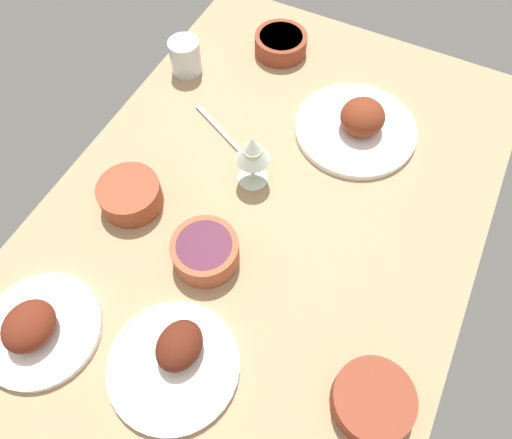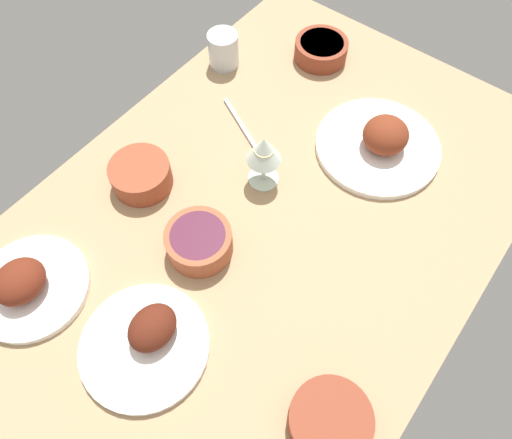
{
  "view_description": "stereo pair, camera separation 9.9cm",
  "coord_description": "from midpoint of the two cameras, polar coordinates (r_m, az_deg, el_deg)",
  "views": [
    {
      "loc": [
        44.33,
        22.12,
        91.82
      ],
      "look_at": [
        0.0,
        0.0,
        6.0
      ],
      "focal_mm": 33.04,
      "sensor_mm": 36.0,
      "label": 1
    },
    {
      "loc": [
        39.05,
        30.49,
        91.82
      ],
      "look_at": [
        0.0,
        0.0,
        6.0
      ],
      "focal_mm": 33.04,
      "sensor_mm": 36.0,
      "label": 2
    }
  ],
  "objects": [
    {
      "name": "plate_near_viewer",
      "position": [
        0.9,
        -12.95,
        -16.45
      ],
      "size": [
        24.06,
        24.06,
        7.64
      ],
      "color": "white",
      "rests_on": "dining_table"
    },
    {
      "name": "bowl_sauce",
      "position": [
        1.34,
        0.76,
        20.46
      ],
      "size": [
        13.94,
        13.94,
        5.06
      ],
      "color": "brown",
      "rests_on": "dining_table"
    },
    {
      "name": "plate_far_side",
      "position": [
        1.15,
        9.83,
        11.08
      ],
      "size": [
        29.08,
        29.08,
        9.11
      ],
      "color": "white",
      "rests_on": "dining_table"
    },
    {
      "name": "bowl_pasta",
      "position": [
        0.87,
        10.65,
        -21.0
      ],
      "size": [
        14.17,
        14.17,
        4.91
      ],
      "color": "brown",
      "rests_on": "dining_table"
    },
    {
      "name": "wine_glass",
      "position": [
        0.99,
        -3.29,
        8.0
      ],
      "size": [
        7.6,
        7.6,
        14.0
      ],
      "color": "silver",
      "rests_on": "dining_table"
    },
    {
      "name": "water_tumbler",
      "position": [
        1.29,
        -10.85,
        18.65
      ],
      "size": [
        7.89,
        7.89,
        8.96
      ],
      "primitive_type": "cylinder",
      "color": "silver",
      "rests_on": "dining_table"
    },
    {
      "name": "bowl_onions",
      "position": [
        0.95,
        -9.13,
        -4.06
      ],
      "size": [
        13.61,
        13.61,
        6.07
      ],
      "color": "#A35133",
      "rests_on": "dining_table"
    },
    {
      "name": "bowl_soup",
      "position": [
        1.06,
        -17.61,
        2.68
      ],
      "size": [
        13.4,
        13.4,
        5.98
      ],
      "color": "brown",
      "rests_on": "dining_table"
    },
    {
      "name": "plate_center_main",
      "position": [
        1.0,
        -27.74,
        -11.83
      ],
      "size": [
        22.6,
        22.6,
        7.95
      ],
      "color": "white",
      "rests_on": "dining_table"
    },
    {
      "name": "fork_loose",
      "position": [
        1.16,
        -7.07,
        10.73
      ],
      "size": [
        8.66,
        16.65,
        0.8
      ],
      "primitive_type": "cube",
      "rotation": [
        0.0,
        0.0,
        1.12
      ],
      "color": "silver",
      "rests_on": "dining_table"
    },
    {
      "name": "dining_table",
      "position": [
        1.02,
        -2.76,
        -1.36
      ],
      "size": [
        140.0,
        90.0,
        4.0
      ],
      "primitive_type": "cube",
      "color": "tan",
      "rests_on": "ground"
    }
  ]
}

